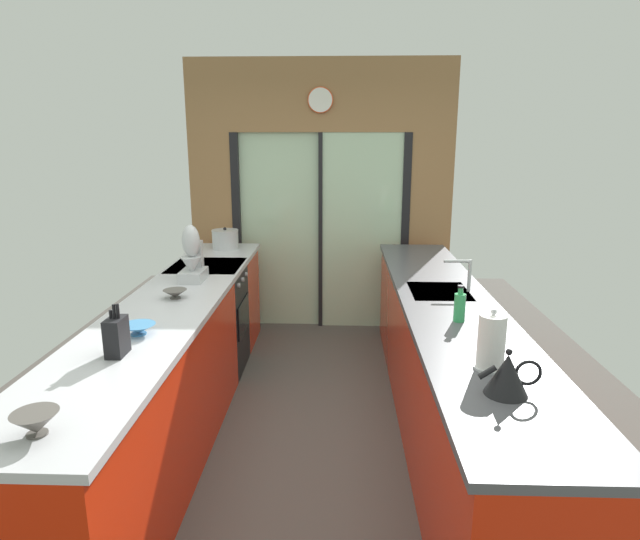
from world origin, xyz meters
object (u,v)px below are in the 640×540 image
object	(u,v)px
stock_pot	(225,239)
paper_towel_roll	(491,343)
kettle	(508,374)
soap_bottle	(460,307)
oven_range	(209,318)
stand_mixer	(192,259)
mixing_bowl_far	(175,294)
knife_block	(117,336)
mixing_bowl_near	(36,423)
mixing_bowl_mid	(138,329)

from	to	relation	value
stock_pot	paper_towel_roll	size ratio (longest dim) A/B	0.86
kettle	soap_bottle	world-z (taller)	soap_bottle
soap_bottle	oven_range	bearing A→B (deg)	143.50
stock_pot	stand_mixer	bearing A→B (deg)	-90.00
oven_range	stand_mixer	bearing A→B (deg)	-87.80
mixing_bowl_far	kettle	world-z (taller)	kettle
oven_range	stock_pot	distance (m)	0.88
knife_block	stand_mixer	xyz separation A→B (m)	(-0.00, 1.41, 0.06)
stand_mixer	mixing_bowl_near	bearing A→B (deg)	-90.00
mixing_bowl_near	stand_mixer	xyz separation A→B (m)	(0.00, 2.14, 0.11)
soap_bottle	paper_towel_roll	xyz separation A→B (m)	(-0.00, -0.66, 0.04)
mixing_bowl_far	soap_bottle	size ratio (longest dim) A/B	0.73
mixing_bowl_mid	knife_block	distance (m)	0.29
knife_block	paper_towel_roll	xyz separation A→B (m)	(1.78, -0.10, 0.03)
oven_range	stock_pot	world-z (taller)	stock_pot
mixing_bowl_far	stock_pot	bearing A→B (deg)	90.00
stand_mixer	soap_bottle	distance (m)	1.97
soap_bottle	knife_block	bearing A→B (deg)	-162.54
oven_range	mixing_bowl_near	distance (m)	2.67
oven_range	mixing_bowl_far	size ratio (longest dim) A/B	5.88
stock_pot	kettle	xyz separation A→B (m)	(1.78, -2.92, -0.00)
kettle	soap_bottle	size ratio (longest dim) A/B	1.22
mixing_bowl_mid	stock_pot	distance (m)	2.29
knife_block	oven_range	bearing A→B (deg)	90.56
paper_towel_roll	kettle	bearing A→B (deg)	-89.56
knife_block	stand_mixer	size ratio (longest dim) A/B	0.62
knife_block	paper_towel_roll	distance (m)	1.78
mixing_bowl_mid	kettle	size ratio (longest dim) A/B	0.70
oven_range	mixing_bowl_far	distance (m)	1.06
oven_range	paper_towel_roll	size ratio (longest dim) A/B	3.17
mixing_bowl_near	stand_mixer	bearing A→B (deg)	90.00
mixing_bowl_near	mixing_bowl_far	size ratio (longest dim) A/B	1.07
knife_block	soap_bottle	bearing A→B (deg)	17.46
mixing_bowl_mid	mixing_bowl_far	bearing A→B (deg)	90.00
oven_range	knife_block	size ratio (longest dim) A/B	3.51
stand_mixer	soap_bottle	bearing A→B (deg)	-25.56
mixing_bowl_mid	paper_towel_roll	distance (m)	1.82
oven_range	mixing_bowl_far	world-z (taller)	mixing_bowl_far
mixing_bowl_mid	mixing_bowl_near	bearing A→B (deg)	-90.00
oven_range	mixing_bowl_near	world-z (taller)	mixing_bowl_near
stand_mixer	stock_pot	bearing A→B (deg)	90.00
stand_mixer	soap_bottle	size ratio (longest dim) A/B	1.95
mixing_bowl_near	mixing_bowl_mid	bearing A→B (deg)	90.00
mixing_bowl_far	kettle	size ratio (longest dim) A/B	0.59
kettle	mixing_bowl_far	bearing A→B (deg)	143.86
stock_pot	knife_block	bearing A→B (deg)	-90.00
knife_block	stock_pot	size ratio (longest dim) A/B	1.05
stand_mixer	kettle	distance (m)	2.51
stock_pot	soap_bottle	size ratio (longest dim) A/B	1.16
stand_mixer	paper_towel_roll	distance (m)	2.34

